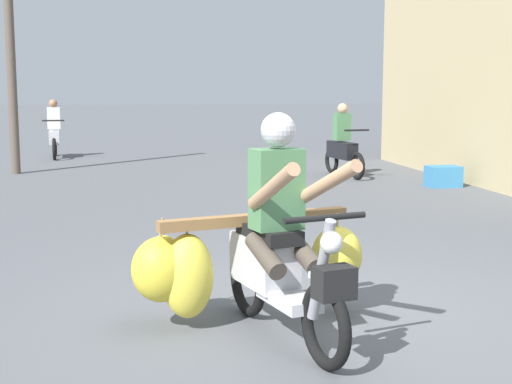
% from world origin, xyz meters
% --- Properties ---
extents(ground_plane, '(120.00, 120.00, 0.00)m').
position_xyz_m(ground_plane, '(0.00, 0.00, 0.00)').
color(ground_plane, '#56595E').
extents(motorbike_main_loaded, '(1.86, 1.73, 1.58)m').
position_xyz_m(motorbike_main_loaded, '(-0.74, -0.19, 0.55)').
color(motorbike_main_loaded, black).
rests_on(motorbike_main_loaded, ground).
extents(motorbike_distant_ahead_left, '(0.50, 1.62, 1.40)m').
position_xyz_m(motorbike_distant_ahead_left, '(-3.09, 13.22, 0.57)').
color(motorbike_distant_ahead_left, black).
rests_on(motorbike_distant_ahead_left, ground).
extents(motorbike_distant_ahead_right, '(0.53, 1.61, 1.40)m').
position_xyz_m(motorbike_distant_ahead_right, '(2.65, 8.45, 0.57)').
color(motorbike_distant_ahead_right, black).
rests_on(motorbike_distant_ahead_right, ground).
extents(produce_crate, '(0.56, 0.40, 0.36)m').
position_xyz_m(produce_crate, '(3.92, 6.68, 0.18)').
color(produce_crate, teal).
rests_on(produce_crate, ground).
extents(utility_pole, '(0.18, 0.18, 5.17)m').
position_xyz_m(utility_pole, '(-3.60, 10.01, 2.59)').
color(utility_pole, brown).
rests_on(utility_pole, ground).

